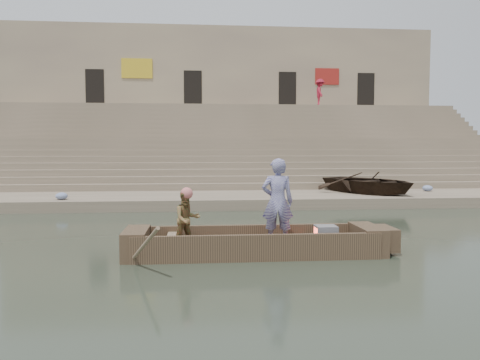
{
  "coord_description": "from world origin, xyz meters",
  "views": [
    {
      "loc": [
        -1.73,
        -11.41,
        2.37
      ],
      "look_at": [
        -0.49,
        2.34,
        1.4
      ],
      "focal_mm": 35.77,
      "sensor_mm": 36.0,
      "label": 1
    }
  ],
  "objects": [
    {
      "name": "rowboat_trim",
      "position": [
        -0.28,
        -1.17,
        0.31
      ],
      "size": [
        6.04,
        2.63,
        1.89
      ],
      "color": "brown",
      "rests_on": "ground"
    },
    {
      "name": "beached_rowboat",
      "position": [
        5.52,
        8.17,
        0.86
      ],
      "size": [
        4.87,
        5.36,
        0.91
      ],
      "primitive_type": "imported",
      "rotation": [
        0.0,
        0.0,
        0.5
      ],
      "color": "#2D2116",
      "rests_on": "lower_landing"
    },
    {
      "name": "television",
      "position": [
        1.09,
        -1.16,
        0.42
      ],
      "size": [
        0.46,
        0.42,
        0.4
      ],
      "color": "slate",
      "rests_on": "main_rowboat"
    },
    {
      "name": "rowing_man",
      "position": [
        -1.95,
        -1.28,
        0.83
      ],
      "size": [
        0.72,
        0.65,
        1.22
      ],
      "primitive_type": "imported",
      "rotation": [
        0.0,
        0.0,
        0.38
      ],
      "color": "#2B8236",
      "rests_on": "main_rowboat"
    },
    {
      "name": "upper_landing",
      "position": [
        0.0,
        22.5,
        2.6
      ],
      "size": [
        32.0,
        3.0,
        5.2
      ],
      "primitive_type": "cube",
      "color": "gray",
      "rests_on": "ground"
    },
    {
      "name": "standing_man",
      "position": [
        0.02,
        -1.15,
        1.17
      ],
      "size": [
        0.74,
        0.54,
        1.9
      ],
      "primitive_type": "imported",
      "rotation": [
        0.0,
        0.0,
        3.02
      ],
      "color": "navy",
      "rests_on": "main_rowboat"
    },
    {
      "name": "ground",
      "position": [
        0.0,
        0.0,
        0.0
      ],
      "size": [
        120.0,
        120.0,
        0.0
      ],
      "primitive_type": "plane",
      "color": "#2B3628",
      "rests_on": "ground"
    },
    {
      "name": "ghat_steps",
      "position": [
        0.0,
        17.19,
        1.8
      ],
      "size": [
        32.0,
        11.0,
        5.2
      ],
      "color": "gray",
      "rests_on": "ground"
    },
    {
      "name": "lower_landing",
      "position": [
        0.0,
        8.0,
        0.2
      ],
      "size": [
        32.0,
        4.0,
        0.4
      ],
      "primitive_type": "cube",
      "color": "gray",
      "rests_on": "ground"
    },
    {
      "name": "main_rowboat",
      "position": [
        -0.49,
        -1.16,
        0.11
      ],
      "size": [
        5.0,
        1.3,
        0.22
      ],
      "primitive_type": "cube",
      "color": "brown",
      "rests_on": "ground"
    },
    {
      "name": "pedestrian",
      "position": [
        6.93,
        21.92,
        6.16
      ],
      "size": [
        0.85,
        1.31,
        1.92
      ],
      "primitive_type": "imported",
      "rotation": [
        0.0,
        0.0,
        1.46
      ],
      "color": "#A31B30",
      "rests_on": "upper_landing"
    },
    {
      "name": "building_wall",
      "position": [
        0.0,
        26.5,
        5.6
      ],
      "size": [
        32.0,
        5.07,
        11.2
      ],
      "color": "tan",
      "rests_on": "ground"
    },
    {
      "name": "cloth_bundles",
      "position": [
        0.83,
        7.79,
        0.53
      ],
      "size": [
        15.62,
        2.45,
        0.26
      ],
      "color": "#3F5999",
      "rests_on": "lower_landing"
    },
    {
      "name": "mid_landing",
      "position": [
        0.0,
        15.5,
        1.4
      ],
      "size": [
        32.0,
        3.0,
        2.8
      ],
      "primitive_type": "cube",
      "color": "gray",
      "rests_on": "ground"
    }
  ]
}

